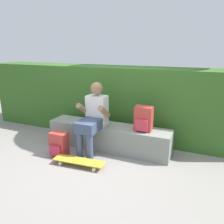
{
  "coord_description": "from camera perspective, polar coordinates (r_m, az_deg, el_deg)",
  "views": [
    {
      "loc": [
        1.51,
        -3.0,
        1.75
      ],
      "look_at": [
        0.08,
        0.33,
        0.69
      ],
      "focal_mm": 35.9,
      "sensor_mm": 36.0,
      "label": 1
    }
  ],
  "objects": [
    {
      "name": "skateboard_near_person",
      "position": [
        3.53,
        -8.45,
        -12.28
      ],
      "size": [
        0.81,
        0.26,
        0.09
      ],
      "color": "gold",
      "rests_on": "ground"
    },
    {
      "name": "ground_plane",
      "position": [
        3.79,
        -3.18,
        -11.29
      ],
      "size": [
        24.0,
        24.0,
        0.0
      ],
      "primitive_type": "plane",
      "color": "gray"
    },
    {
      "name": "backpack_on_bench",
      "position": [
        3.64,
        8.01,
        -1.79
      ],
      "size": [
        0.28,
        0.23,
        0.4
      ],
      "color": "#B23833",
      "rests_on": "bench_main"
    },
    {
      "name": "bench_main",
      "position": [
        3.99,
        -0.94,
        -6.31
      ],
      "size": [
        2.19,
        0.43,
        0.44
      ],
      "color": "gray",
      "rests_on": "ground"
    },
    {
      "name": "hedge_row",
      "position": [
        4.64,
        -1.59,
        3.08
      ],
      "size": [
        5.27,
        0.7,
        1.38
      ],
      "color": "#2F5B20",
      "rests_on": "ground"
    },
    {
      "name": "person_skater",
      "position": [
        3.74,
        -4.8,
        -1.06
      ],
      "size": [
        0.49,
        0.62,
        1.19
      ],
      "color": "white",
      "rests_on": "ground"
    },
    {
      "name": "backpack_on_ground",
      "position": [
        3.85,
        -13.39,
        -8.04
      ],
      "size": [
        0.28,
        0.23,
        0.4
      ],
      "color": "#B23833",
      "rests_on": "ground"
    }
  ]
}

